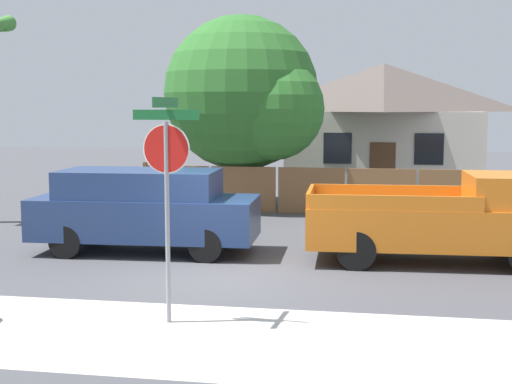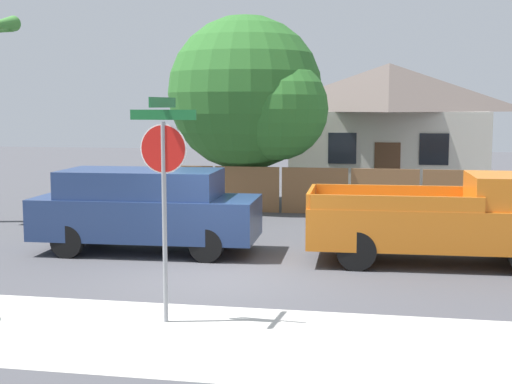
# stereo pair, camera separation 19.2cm
# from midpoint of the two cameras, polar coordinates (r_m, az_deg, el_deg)

# --- Properties ---
(ground_plane) EXTENTS (80.00, 80.00, 0.00)m
(ground_plane) POSITION_cam_midpoint_polar(r_m,az_deg,el_deg) (13.84, -3.52, -6.78)
(ground_plane) COLOR #47474C
(sidewalk_strip) EXTENTS (36.00, 3.20, 0.01)m
(sidewalk_strip) POSITION_cam_midpoint_polar(r_m,az_deg,el_deg) (10.50, -8.10, -11.30)
(sidewalk_strip) COLOR beige
(sidewalk_strip) RESTS_ON ground
(wooden_fence) EXTENTS (12.75, 0.12, 1.51)m
(wooden_fence) POSITION_cam_midpoint_polar(r_m,az_deg,el_deg) (21.69, 6.94, 0.06)
(wooden_fence) COLOR brown
(wooden_fence) RESTS_ON ground
(house) EXTENTS (7.62, 6.28, 4.92)m
(house) POSITION_cam_midpoint_polar(r_m,az_deg,el_deg) (28.40, 9.92, 5.34)
(house) COLOR beige
(house) RESTS_ON ground
(oak_tree) EXTENTS (5.21, 4.96, 6.16)m
(oak_tree) POSITION_cam_midpoint_polar(r_m,az_deg,el_deg) (22.93, -0.89, 7.65)
(oak_tree) COLOR brown
(oak_tree) RESTS_ON ground
(red_suv) EXTENTS (5.03, 2.10, 1.86)m
(red_suv) POSITION_cam_midpoint_polar(r_m,az_deg,el_deg) (16.11, -9.27, -1.28)
(red_suv) COLOR navy
(red_suv) RESTS_ON ground
(orange_pickup) EXTENTS (5.43, 2.23, 1.88)m
(orange_pickup) POSITION_cam_midpoint_polar(r_m,az_deg,el_deg) (15.33, 14.77, -2.14)
(orange_pickup) COLOR orange
(orange_pickup) RESTS_ON ground
(stop_sign) EXTENTS (1.04, 0.94, 3.40)m
(stop_sign) POSITION_cam_midpoint_polar(r_m,az_deg,el_deg) (10.65, -7.68, 1.79)
(stop_sign) COLOR gray
(stop_sign) RESTS_ON ground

